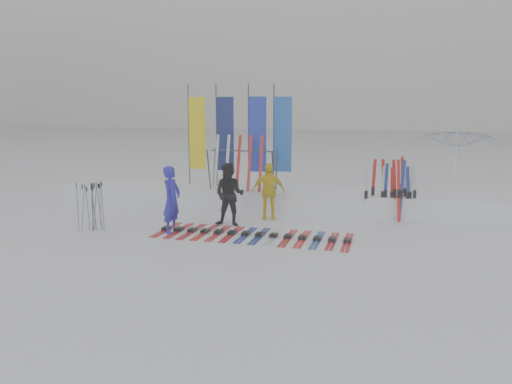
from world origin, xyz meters
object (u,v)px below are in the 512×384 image
(person_yellow, at_px, (268,191))
(ski_row, at_px, (253,235))
(tent_canopy, at_px, (454,170))
(person_black, at_px, (230,195))
(person_blue, at_px, (172,200))
(ski_rack, at_px, (243,164))

(person_yellow, xyz_separation_m, ski_row, (0.09, -1.92, -0.75))
(tent_canopy, distance_m, ski_row, 6.70)
(person_black, distance_m, tent_canopy, 6.80)
(person_black, distance_m, person_yellow, 1.32)
(tent_canopy, bearing_deg, person_blue, -147.29)
(ski_rack, bearing_deg, person_black, -82.24)
(person_black, bearing_deg, ski_rack, 96.73)
(person_blue, height_order, person_yellow, person_blue)
(person_blue, relative_size, tent_canopy, 0.59)
(ski_row, xyz_separation_m, ski_rack, (-1.17, 3.08, 1.35))
(person_black, distance_m, ski_row, 1.46)
(tent_canopy, xyz_separation_m, ski_rack, (-6.15, -1.23, 0.13))
(person_black, height_order, ski_row, person_black)
(person_yellow, bearing_deg, person_black, -140.02)
(ski_row, bearing_deg, ski_rack, 110.87)
(person_blue, bearing_deg, ski_rack, -10.49)
(person_blue, relative_size, ski_row, 0.35)
(person_blue, distance_m, person_black, 1.56)
(person_blue, xyz_separation_m, tent_canopy, (7.00, 4.50, 0.43))
(person_blue, bearing_deg, person_yellow, -38.39)
(person_black, bearing_deg, person_yellow, 52.64)
(person_black, xyz_separation_m, tent_canopy, (5.85, 3.45, 0.43))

